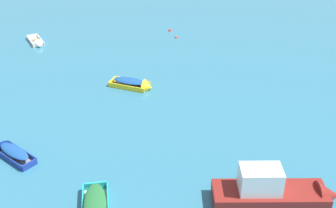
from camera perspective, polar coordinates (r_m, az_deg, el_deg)
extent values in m
cube|color=teal|center=(23.77, -9.98, -11.16)|extent=(1.26, 0.59, 0.56)
cube|color=#937047|center=(22.37, -10.00, -13.87)|extent=(1.25, 0.81, 0.03)
ellipsoid|color=#236633|center=(22.01, -10.07, -13.65)|extent=(2.35, 3.65, 0.41)
cube|color=#99754C|center=(34.42, -5.33, 2.51)|extent=(3.19, 1.65, 0.10)
cube|color=yellow|center=(34.87, -4.88, 3.19)|extent=(3.16, 0.54, 0.40)
cube|color=yellow|center=(33.83, -5.81, 2.27)|extent=(3.16, 0.54, 0.40)
cube|color=yellow|center=(35.02, -7.69, 3.13)|extent=(0.32, 1.28, 0.40)
cone|color=yellow|center=(33.71, -2.79, 2.33)|extent=(0.90, 1.34, 1.25)
cube|color=#937047|center=(34.38, -5.59, 2.89)|extent=(0.50, 1.20, 0.03)
cube|color=#937047|center=(34.02, -4.18, 2.65)|extent=(0.50, 1.20, 0.03)
ellipsoid|color=#19478C|center=(34.21, -5.36, 3.20)|extent=(2.92, 1.56, 0.33)
cube|color=beige|center=(45.74, -17.85, 8.19)|extent=(2.65, 2.83, 0.10)
cube|color=white|center=(45.78, -17.23, 8.50)|extent=(2.03, 2.31, 0.39)
cube|color=white|center=(45.61, -18.54, 8.21)|extent=(2.03, 2.31, 0.39)
cube|color=white|center=(47.09, -18.29, 8.91)|extent=(0.86, 0.77, 0.39)
cone|color=white|center=(44.24, -17.43, 7.77)|extent=(1.23, 1.19, 1.03)
cube|color=#937047|center=(45.81, -17.94, 8.51)|extent=(0.93, 0.87, 0.03)
cube|color=gray|center=(27.59, -20.36, -6.93)|extent=(3.06, 2.17, 0.10)
cube|color=navy|center=(27.32, -21.31, -7.14)|extent=(2.77, 1.43, 0.40)
cube|color=navy|center=(27.70, -19.53, -6.22)|extent=(2.77, 1.43, 0.40)
cube|color=navy|center=(26.39, -18.60, -8.00)|extent=(0.54, 0.95, 0.40)
cone|color=navy|center=(28.70, -22.15, -5.37)|extent=(1.07, 1.19, 0.98)
cube|color=#937047|center=(27.34, -20.26, -6.67)|extent=(0.70, 0.96, 0.03)
ellipsoid|color=#19478C|center=(27.33, -20.53, -6.14)|extent=(2.81, 2.02, 0.32)
cube|color=maroon|center=(23.19, 13.83, -12.31)|extent=(6.32, 3.18, 0.91)
cone|color=maroon|center=(24.11, 21.27, -11.71)|extent=(1.53, 1.81, 1.58)
cube|color=white|center=(22.31, 12.66, -10.17)|extent=(2.42, 1.81, 1.41)
cube|color=black|center=(22.37, 15.18, -9.50)|extent=(0.46, 1.29, 0.62)
sphere|color=red|center=(46.96, 0.31, 10.10)|extent=(0.45, 0.45, 0.45)
sphere|color=red|center=(44.89, 1.15, 9.16)|extent=(0.35, 0.35, 0.35)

